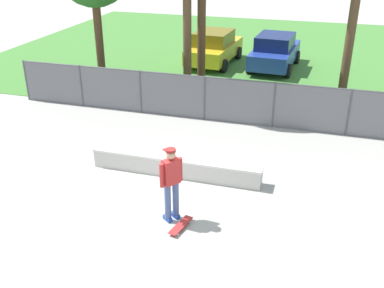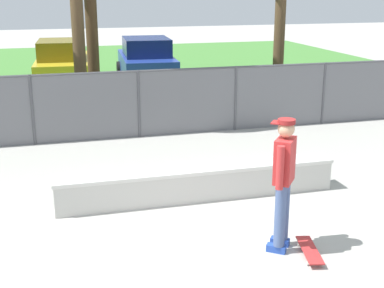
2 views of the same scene
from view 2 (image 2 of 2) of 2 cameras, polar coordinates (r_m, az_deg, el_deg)
ground_plane at (r=7.78m, az=1.79°, el=-10.12°), size 80.00×80.00×0.00m
grass_strip at (r=22.93m, az=-10.10°, el=7.55°), size 26.50×20.00×0.02m
concrete_ledge at (r=9.08m, az=0.67°, el=-4.17°), size 4.79×0.49×0.55m
skateboarder at (r=7.22m, az=9.70°, el=-3.61°), size 0.43×0.50×1.84m
skateboard at (r=7.51m, az=12.38°, el=-10.96°), size 0.38×0.82×0.09m
chainlink_fence at (r=12.72m, az=-5.68°, el=4.59°), size 14.57×0.07×1.60m
car_yellow at (r=19.67m, az=-13.54°, el=8.33°), size 2.25×4.32×1.66m
car_blue at (r=20.03m, az=-4.87°, el=8.86°), size 2.25×4.32×1.66m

